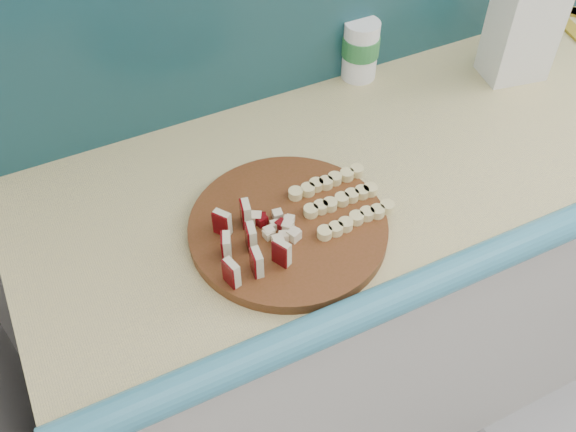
# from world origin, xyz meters

# --- Properties ---
(kitchen_counter) EXTENTS (2.20, 0.63, 0.91)m
(kitchen_counter) POSITION_xyz_m (0.10, 1.50, 0.46)
(kitchen_counter) COLOR beige
(kitchen_counter) RESTS_ON ground
(cutting_board) EXTENTS (0.36, 0.36, 0.02)m
(cutting_board) POSITION_xyz_m (-0.53, 1.40, 0.92)
(cutting_board) COLOR #4C2B10
(cutting_board) RESTS_ON kitchen_counter
(apple_wedges) EXTENTS (0.11, 0.14, 0.05)m
(apple_wedges) POSITION_xyz_m (-0.62, 1.38, 0.96)
(apple_wedges) COLOR beige
(apple_wedges) RESTS_ON cutting_board
(apple_chunks) EXTENTS (0.06, 0.05, 0.02)m
(apple_chunks) POSITION_xyz_m (-0.55, 1.40, 0.94)
(apple_chunks) COLOR beige
(apple_chunks) RESTS_ON cutting_board
(banana_slices) EXTENTS (0.16, 0.14, 0.02)m
(banana_slices) POSITION_xyz_m (-0.42, 1.41, 0.94)
(banana_slices) COLOR #E3D38B
(banana_slices) RESTS_ON cutting_board
(flour_bag) EXTENTS (0.15, 0.12, 0.23)m
(flour_bag) POSITION_xyz_m (0.14, 1.61, 1.02)
(flour_bag) COLOR white
(flour_bag) RESTS_ON kitchen_counter
(canister) EXTENTS (0.08, 0.08, 0.13)m
(canister) POSITION_xyz_m (-0.17, 1.76, 0.98)
(canister) COLOR white
(canister) RESTS_ON kitchen_counter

